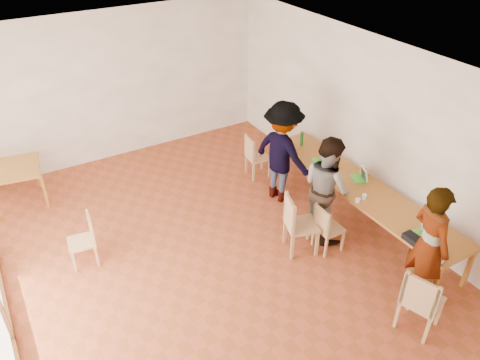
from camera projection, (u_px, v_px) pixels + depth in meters
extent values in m
plane|color=#A24427|center=(216.00, 261.00, 7.23)|extent=(8.00, 8.00, 0.00)
cube|color=white|center=(119.00, 86.00, 9.31)|extent=(6.00, 0.10, 3.00)
cube|color=white|center=(374.00, 130.00, 7.70)|extent=(0.10, 8.00, 3.00)
cube|color=white|center=(209.00, 73.00, 5.59)|extent=(6.00, 8.00, 0.04)
cube|color=#AF6526|center=(359.00, 187.00, 7.66)|extent=(0.80, 4.00, 0.05)
cube|color=#AF6526|center=(435.00, 286.00, 6.31)|extent=(0.06, 0.06, 0.70)
cube|color=#AF6526|center=(275.00, 161.00, 9.12)|extent=(0.06, 0.06, 0.70)
cube|color=#AF6526|center=(468.00, 268.00, 6.60)|extent=(0.06, 0.06, 0.70)
cube|color=#AF6526|center=(303.00, 152.00, 9.41)|extent=(0.06, 0.06, 0.70)
cube|color=#AF6526|center=(12.00, 169.00, 8.14)|extent=(0.90, 0.90, 0.05)
cube|color=#AF6526|center=(45.00, 191.00, 8.22)|extent=(0.05, 0.05, 0.70)
cube|color=#AF6526|center=(36.00, 171.00, 8.79)|extent=(0.05, 0.05, 0.70)
cube|color=tan|center=(422.00, 300.00, 5.94)|extent=(0.58, 0.58, 0.04)
cube|color=tan|center=(420.00, 295.00, 5.67)|extent=(0.19, 0.45, 0.48)
cube|color=tan|center=(329.00, 228.00, 7.29)|extent=(0.39, 0.39, 0.04)
cube|color=tan|center=(322.00, 220.00, 7.10)|extent=(0.05, 0.38, 0.40)
cube|color=tan|center=(302.00, 225.00, 7.22)|extent=(0.59, 0.59, 0.04)
cube|color=tan|center=(290.00, 213.00, 7.04)|extent=(0.19, 0.45, 0.49)
cube|color=tan|center=(258.00, 157.00, 9.12)|extent=(0.45, 0.45, 0.04)
cube|color=tan|center=(250.00, 148.00, 8.93)|extent=(0.09, 0.40, 0.42)
cube|color=tan|center=(81.00, 242.00, 7.00)|extent=(0.43, 0.43, 0.04)
cube|color=tan|center=(91.00, 228.00, 6.94)|extent=(0.08, 0.39, 0.41)
imported|color=gray|center=(429.00, 245.00, 6.17)|extent=(0.56, 0.74, 1.82)
imported|color=gray|center=(327.00, 188.00, 7.35)|extent=(0.77, 0.94, 1.78)
imported|color=gray|center=(283.00, 152.00, 8.19)|extent=(0.97, 1.35, 1.89)
cube|color=#46CE37|center=(420.00, 236.00, 6.56)|extent=(0.24, 0.30, 0.03)
cube|color=white|center=(427.00, 229.00, 6.53)|extent=(0.13, 0.25, 0.22)
cube|color=#46CE37|center=(358.00, 179.00, 7.80)|extent=(0.28, 0.32, 0.03)
cube|color=white|center=(364.00, 173.00, 7.76)|extent=(0.16, 0.26, 0.22)
cube|color=#46CE37|center=(318.00, 161.00, 8.29)|extent=(0.24, 0.28, 0.02)
cube|color=white|center=(323.00, 157.00, 8.25)|extent=(0.15, 0.22, 0.19)
imported|color=yellow|center=(363.00, 172.00, 7.91)|extent=(0.17, 0.17, 0.11)
cylinder|color=#1F6828|center=(302.00, 139.00, 8.73)|extent=(0.07, 0.07, 0.28)
cylinder|color=silver|center=(364.00, 197.00, 7.30)|extent=(0.07, 0.07, 0.09)
cylinder|color=white|center=(358.00, 201.00, 7.25)|extent=(0.08, 0.08, 0.06)
cube|color=#D34074|center=(294.00, 150.00, 8.62)|extent=(0.05, 0.10, 0.01)
cube|color=black|center=(413.00, 239.00, 6.45)|extent=(0.16, 0.26, 0.09)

